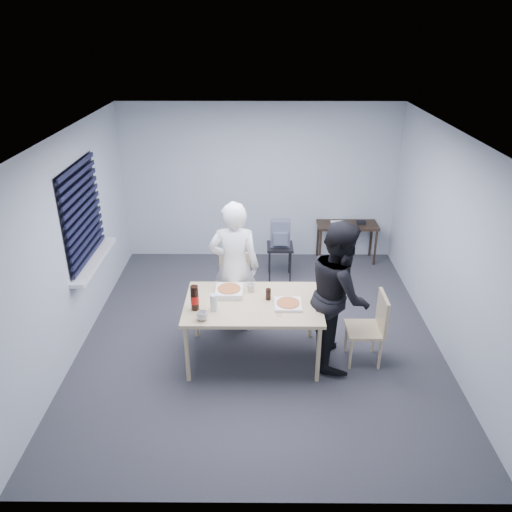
{
  "coord_description": "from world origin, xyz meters",
  "views": [
    {
      "loc": [
        -0.01,
        -5.44,
        3.72
      ],
      "look_at": [
        -0.05,
        0.1,
        1.1
      ],
      "focal_mm": 35.0,
      "sensor_mm": 36.0,
      "label": 1
    }
  ],
  "objects_px": {
    "chair_far": "(235,281)",
    "mug_a": "(202,316)",
    "soda_bottle": "(195,298)",
    "side_table": "(347,228)",
    "stool": "(280,252)",
    "dining_table": "(253,307)",
    "backpack": "(280,234)",
    "mug_b": "(251,288)",
    "person_black": "(339,294)",
    "person_white": "(234,268)",
    "chair_right": "(372,324)"
  },
  "relations": [
    {
      "from": "backpack",
      "to": "person_black",
      "type": "bearing_deg",
      "value": -62.79
    },
    {
      "from": "side_table",
      "to": "soda_bottle",
      "type": "height_order",
      "value": "soda_bottle"
    },
    {
      "from": "mug_b",
      "to": "person_black",
      "type": "bearing_deg",
      "value": -14.79
    },
    {
      "from": "mug_a",
      "to": "soda_bottle",
      "type": "xyz_separation_m",
      "value": [
        -0.1,
        0.21,
        0.09
      ]
    },
    {
      "from": "mug_a",
      "to": "dining_table",
      "type": "bearing_deg",
      "value": 34.12
    },
    {
      "from": "side_table",
      "to": "backpack",
      "type": "height_order",
      "value": "backpack"
    },
    {
      "from": "dining_table",
      "to": "mug_a",
      "type": "xyz_separation_m",
      "value": [
        -0.55,
        -0.37,
        0.11
      ]
    },
    {
      "from": "person_white",
      "to": "mug_b",
      "type": "height_order",
      "value": "person_white"
    },
    {
      "from": "person_white",
      "to": "mug_a",
      "type": "relative_size",
      "value": 14.39
    },
    {
      "from": "side_table",
      "to": "stool",
      "type": "xyz_separation_m",
      "value": [
        -1.15,
        -0.65,
        -0.14
      ]
    },
    {
      "from": "stool",
      "to": "soda_bottle",
      "type": "distance_m",
      "value": 2.52
    },
    {
      "from": "person_white",
      "to": "backpack",
      "type": "distance_m",
      "value": 1.56
    },
    {
      "from": "chair_far",
      "to": "mug_a",
      "type": "height_order",
      "value": "chair_far"
    },
    {
      "from": "chair_far",
      "to": "chair_right",
      "type": "relative_size",
      "value": 1.0
    },
    {
      "from": "mug_a",
      "to": "soda_bottle",
      "type": "distance_m",
      "value": 0.25
    },
    {
      "from": "chair_right",
      "to": "person_white",
      "type": "xyz_separation_m",
      "value": [
        -1.64,
        0.71,
        0.37
      ]
    },
    {
      "from": "chair_far",
      "to": "backpack",
      "type": "xyz_separation_m",
      "value": [
        0.66,
        1.07,
        0.25
      ]
    },
    {
      "from": "backpack",
      "to": "dining_table",
      "type": "bearing_deg",
      "value": -89.49
    },
    {
      "from": "soda_bottle",
      "to": "mug_b",
      "type": "bearing_deg",
      "value": 34.34
    },
    {
      "from": "soda_bottle",
      "to": "stool",
      "type": "bearing_deg",
      "value": 65.02
    },
    {
      "from": "mug_a",
      "to": "backpack",
      "type": "bearing_deg",
      "value": 68.89
    },
    {
      "from": "chair_right",
      "to": "chair_far",
      "type": "bearing_deg",
      "value": 147.63
    },
    {
      "from": "dining_table",
      "to": "mug_b",
      "type": "distance_m",
      "value": 0.29
    },
    {
      "from": "mug_b",
      "to": "stool",
      "type": "bearing_deg",
      "value": 76.84
    },
    {
      "from": "chair_far",
      "to": "person_black",
      "type": "relative_size",
      "value": 0.5
    },
    {
      "from": "person_black",
      "to": "person_white",
      "type": "bearing_deg",
      "value": 61.67
    },
    {
      "from": "soda_bottle",
      "to": "chair_right",
      "type": "bearing_deg",
      "value": 2.98
    },
    {
      "from": "side_table",
      "to": "person_white",
      "type": "bearing_deg",
      "value": -130.69
    },
    {
      "from": "person_black",
      "to": "backpack",
      "type": "relative_size",
      "value": 4.22
    },
    {
      "from": "mug_b",
      "to": "dining_table",
      "type": "bearing_deg",
      "value": -83.3
    },
    {
      "from": "backpack",
      "to": "stool",
      "type": "bearing_deg",
      "value": 101.3
    },
    {
      "from": "stool",
      "to": "mug_b",
      "type": "xyz_separation_m",
      "value": [
        -0.43,
        -1.82,
        0.37
      ]
    },
    {
      "from": "side_table",
      "to": "chair_far",
      "type": "bearing_deg",
      "value": -136.0
    },
    {
      "from": "chair_right",
      "to": "side_table",
      "type": "xyz_separation_m",
      "value": [
        0.15,
        2.79,
        0.07
      ]
    },
    {
      "from": "chair_right",
      "to": "mug_a",
      "type": "bearing_deg",
      "value": -170.66
    },
    {
      "from": "person_white",
      "to": "person_black",
      "type": "xyz_separation_m",
      "value": [
        1.23,
        -0.66,
        0.0
      ]
    },
    {
      "from": "dining_table",
      "to": "mug_a",
      "type": "distance_m",
      "value": 0.67
    },
    {
      "from": "person_black",
      "to": "mug_a",
      "type": "relative_size",
      "value": 14.39
    },
    {
      "from": "mug_b",
      "to": "soda_bottle",
      "type": "distance_m",
      "value": 0.76
    },
    {
      "from": "dining_table",
      "to": "chair_far",
      "type": "relative_size",
      "value": 1.78
    },
    {
      "from": "person_black",
      "to": "mug_b",
      "type": "relative_size",
      "value": 17.7
    },
    {
      "from": "backpack",
      "to": "soda_bottle",
      "type": "relative_size",
      "value": 1.42
    },
    {
      "from": "soda_bottle",
      "to": "mug_a",
      "type": "bearing_deg",
      "value": -64.5
    },
    {
      "from": "person_white",
      "to": "soda_bottle",
      "type": "distance_m",
      "value": 0.91
    },
    {
      "from": "dining_table",
      "to": "backpack",
      "type": "xyz_separation_m",
      "value": [
        0.39,
        2.07,
        0.05
      ]
    },
    {
      "from": "chair_right",
      "to": "person_black",
      "type": "bearing_deg",
      "value": 173.3
    },
    {
      "from": "stool",
      "to": "soda_bottle",
      "type": "height_order",
      "value": "soda_bottle"
    },
    {
      "from": "dining_table",
      "to": "backpack",
      "type": "relative_size",
      "value": 3.77
    },
    {
      "from": "dining_table",
      "to": "soda_bottle",
      "type": "bearing_deg",
      "value": -166.29
    },
    {
      "from": "backpack",
      "to": "mug_a",
      "type": "relative_size",
      "value": 3.41
    }
  ]
}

